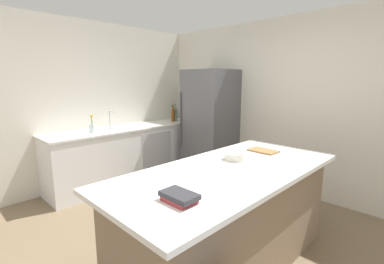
{
  "coord_description": "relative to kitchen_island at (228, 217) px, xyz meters",
  "views": [
    {
      "loc": [
        1.8,
        -1.64,
        1.67
      ],
      "look_at": [
        -0.71,
        0.89,
        1.0
      ],
      "focal_mm": 25.23,
      "sensor_mm": 36.0,
      "label": 1
    }
  ],
  "objects": [
    {
      "name": "syrup_bottle",
      "position": [
        -2.44,
        1.71,
        0.57
      ],
      "size": [
        0.06,
        0.06,
        0.3
      ],
      "color": "#5B3319",
      "rests_on": "counter_run_left"
    },
    {
      "name": "refrigerator",
      "position": [
        -1.68,
        1.66,
        0.46
      ],
      "size": [
        0.77,
        0.74,
        1.86
      ],
      "color": "#56565B",
      "rests_on": "ground_plane"
    },
    {
      "name": "wall_left",
      "position": [
        -2.9,
        -0.18,
        0.83
      ],
      "size": [
        0.1,
        6.0,
        2.6
      ],
      "primitive_type": "cube",
      "color": "silver",
      "rests_on": "ground_plane"
    },
    {
      "name": "kitchen_island",
      "position": [
        0.0,
        0.0,
        0.0
      ],
      "size": [
        1.03,
        2.29,
        0.92
      ],
      "color": "#8E755B",
      "rests_on": "ground_plane"
    },
    {
      "name": "cutting_board",
      "position": [
        -0.1,
        0.73,
        0.47
      ],
      "size": [
        0.3,
        0.2,
        0.02
      ],
      "color": "#9E7042",
      "rests_on": "kitchen_island"
    },
    {
      "name": "whiskey_bottle",
      "position": [
        -2.49,
        1.52,
        0.58
      ],
      "size": [
        0.08,
        0.08,
        0.31
      ],
      "color": "brown",
      "rests_on": "counter_run_left"
    },
    {
      "name": "gin_bottle",
      "position": [
        -2.53,
        1.62,
        0.58
      ],
      "size": [
        0.08,
        0.08,
        0.31
      ],
      "color": "#8CB79E",
      "rests_on": "counter_run_left"
    },
    {
      "name": "ground_plane",
      "position": [
        -0.45,
        -0.18,
        -0.47
      ],
      "size": [
        7.2,
        7.2,
        0.0
      ],
      "primitive_type": "plane",
      "color": "#7A664C"
    },
    {
      "name": "counter_run_left",
      "position": [
        -2.53,
        0.58,
        -0.01
      ],
      "size": [
        0.67,
        2.7,
        0.92
      ],
      "color": "white",
      "rests_on": "ground_plane"
    },
    {
      "name": "wall_rear",
      "position": [
        -0.45,
        2.07,
        0.83
      ],
      "size": [
        6.0,
        0.1,
        2.6
      ],
      "primitive_type": "cube",
      "color": "silver",
      "rests_on": "ground_plane"
    },
    {
      "name": "flower_vase",
      "position": [
        -2.46,
        -0.08,
        0.54
      ],
      "size": [
        0.09,
        0.09,
        0.27
      ],
      "color": "silver",
      "rests_on": "counter_run_left"
    },
    {
      "name": "cookbook_stack",
      "position": [
        0.17,
        -0.75,
        0.49
      ],
      "size": [
        0.24,
        0.15,
        0.06
      ],
      "color": "#A83338",
      "rests_on": "kitchen_island"
    },
    {
      "name": "soda_bottle",
      "position": [
        -2.47,
        1.82,
        0.6
      ],
      "size": [
        0.07,
        0.07,
        0.37
      ],
      "color": "silver",
      "rests_on": "counter_run_left"
    },
    {
      "name": "sink_faucet",
      "position": [
        -2.58,
        0.28,
        0.61
      ],
      "size": [
        0.15,
        0.05,
        0.3
      ],
      "color": "silver",
      "rests_on": "counter_run_left"
    },
    {
      "name": "mixing_bowl",
      "position": [
        -0.13,
        0.26,
        0.49
      ],
      "size": [
        0.21,
        0.21,
        0.07
      ],
      "color": "silver",
      "rests_on": "kitchen_island"
    }
  ]
}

